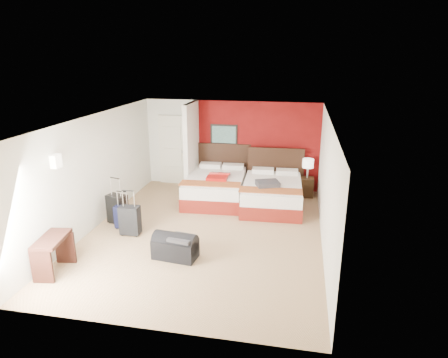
% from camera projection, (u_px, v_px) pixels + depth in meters
% --- Properties ---
extents(ground, '(6.50, 6.50, 0.00)m').
position_uv_depth(ground, '(205.00, 232.00, 8.65)').
color(ground, tan).
rests_on(ground, ground).
extents(room_walls, '(5.02, 6.52, 2.50)m').
position_uv_depth(room_walls, '(163.00, 158.00, 9.84)').
color(room_walls, silver).
rests_on(room_walls, ground).
extents(red_accent_panel, '(3.50, 0.04, 2.50)m').
position_uv_depth(red_accent_panel, '(257.00, 146.00, 11.14)').
color(red_accent_panel, maroon).
rests_on(red_accent_panel, ground).
extents(partition_wall, '(0.12, 1.20, 2.50)m').
position_uv_depth(partition_wall, '(192.00, 148.00, 10.89)').
color(partition_wall, silver).
rests_on(partition_wall, ground).
extents(entry_door, '(0.82, 0.06, 2.05)m').
position_uv_depth(entry_door, '(173.00, 150.00, 11.64)').
color(entry_door, silver).
rests_on(entry_door, ground).
extents(bed_left, '(1.61, 2.22, 0.64)m').
position_uv_depth(bed_left, '(216.00, 188.00, 10.51)').
color(bed_left, silver).
rests_on(bed_left, ground).
extents(bed_right, '(1.57, 2.17, 0.63)m').
position_uv_depth(bed_right, '(272.00, 194.00, 10.04)').
color(bed_right, silver).
rests_on(bed_right, ground).
extents(red_suitcase_open, '(0.56, 0.75, 0.09)m').
position_uv_depth(red_suitcase_open, '(218.00, 176.00, 10.29)').
color(red_suitcase_open, '#AF130F').
rests_on(red_suitcase_open, bed_left).
extents(jacket_bundle, '(0.66, 0.59, 0.13)m').
position_uv_depth(jacket_bundle, '(268.00, 184.00, 9.67)').
color(jacket_bundle, '#3E3E43').
rests_on(jacket_bundle, bed_right).
extents(nightstand, '(0.38, 0.38, 0.52)m').
position_uv_depth(nightstand, '(306.00, 187.00, 10.77)').
color(nightstand, '#311F10').
rests_on(nightstand, ground).
extents(table_lamp, '(0.35, 0.35, 0.53)m').
position_uv_depth(table_lamp, '(308.00, 169.00, 10.61)').
color(table_lamp, beige).
rests_on(table_lamp, nightstand).
extents(suitcase_black, '(0.50, 0.39, 0.66)m').
position_uv_depth(suitcase_black, '(118.00, 210.00, 9.02)').
color(suitcase_black, black).
rests_on(suitcase_black, ground).
extents(suitcase_charcoal, '(0.43, 0.28, 0.62)m').
position_uv_depth(suitcase_charcoal, '(130.00, 221.00, 8.45)').
color(suitcase_charcoal, black).
rests_on(suitcase_charcoal, ground).
extents(suitcase_navy, '(0.37, 0.22, 0.51)m').
position_uv_depth(suitcase_navy, '(124.00, 218.00, 8.78)').
color(suitcase_navy, black).
rests_on(suitcase_navy, ground).
extents(duffel_bag, '(0.88, 0.54, 0.42)m').
position_uv_depth(duffel_bag, '(175.00, 248.00, 7.52)').
color(duffel_bag, black).
rests_on(duffel_bag, ground).
extents(jacket_draped, '(0.50, 0.44, 0.06)m').
position_uv_depth(jacket_draped, '(182.00, 238.00, 7.37)').
color(jacket_draped, '#323136').
rests_on(jacket_draped, duffel_bag).
extents(desk, '(0.53, 0.87, 0.68)m').
position_uv_depth(desk, '(54.00, 255.00, 6.97)').
color(desk, '#331611').
rests_on(desk, ground).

